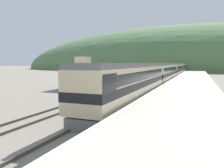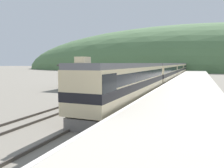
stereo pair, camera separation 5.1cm
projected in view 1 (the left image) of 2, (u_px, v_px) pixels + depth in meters
name	position (u px, v px, depth m)	size (l,w,h in m)	color
track_main	(175.00, 77.00, 63.15)	(1.52, 180.00, 0.16)	#4C443D
track_siding	(159.00, 76.00, 64.81)	(1.52, 180.00, 0.16)	#4C443D
platform	(192.00, 81.00, 42.71)	(6.87, 140.00, 1.08)	#BCB5A5
distant_hills	(188.00, 70.00, 134.15)	(226.70, 102.02, 52.72)	#517547
station_shed	(86.00, 76.00, 34.93)	(7.07, 5.58, 3.79)	#385B42
express_train_lead_car	(131.00, 81.00, 21.74)	(2.85, 20.93, 4.36)	black
carriage_second	(164.00, 73.00, 41.93)	(2.84, 20.48, 4.00)	black
carriage_third	(175.00, 70.00, 61.70)	(2.84, 20.48, 4.00)	black
carriage_fourth	(181.00, 68.00, 81.46)	(2.84, 20.48, 4.00)	black
siding_train	(152.00, 72.00, 53.78)	(2.90, 30.36, 3.51)	black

